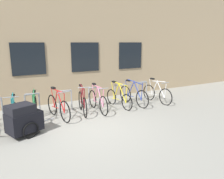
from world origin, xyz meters
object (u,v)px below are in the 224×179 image
at_px(bicycle_yellow, 119,98).
at_px(bicycle_maroon, 82,103).
at_px(bicycle_pink, 98,101).
at_px(bicycle_blue, 133,95).
at_px(bicycle_green, 35,109).
at_px(bike_trailer, 23,119).
at_px(bicycle_red, 58,107).
at_px(bicycle_teal, 14,114).
at_px(bicycle_white, 157,94).

bearing_deg(bicycle_yellow, bicycle_maroon, -179.07).
distance_m(bicycle_pink, bicycle_blue, 1.69).
relative_size(bicycle_green, bicycle_blue, 0.94).
xyz_separation_m(bicycle_yellow, bike_trailer, (-3.76, -1.10, 0.10)).
xyz_separation_m(bicycle_green, bicycle_maroon, (1.70, 0.01, 0.00)).
bearing_deg(bicycle_red, bicycle_teal, 177.53).
xyz_separation_m(bicycle_pink, bicycle_green, (-2.31, 0.05, 0.00)).
xyz_separation_m(bicycle_pink, bicycle_white, (2.82, -0.11, -0.01)).
height_order(bicycle_pink, bicycle_blue, bicycle_blue).
bearing_deg(bicycle_white, bicycle_blue, 170.92).
height_order(bicycle_blue, bicycle_maroon, same).
distance_m(bicycle_green, bicycle_teal, 0.65).
bearing_deg(bicycle_red, bike_trailer, -142.23).
relative_size(bicycle_green, bicycle_teal, 1.09).
bearing_deg(bicycle_green, bicycle_yellow, 0.62).
distance_m(bicycle_yellow, bicycle_red, 2.53).
distance_m(bicycle_green, bike_trailer, 1.16).
bearing_deg(bicycle_pink, bicycle_green, 178.73).
xyz_separation_m(bicycle_white, bicycle_red, (-4.36, 0.05, 0.01)).
bearing_deg(bicycle_green, bicycle_red, -8.29).
bearing_deg(bicycle_maroon, bike_trailer, -153.70).
distance_m(bicycle_green, bicycle_yellow, 3.29).
bearing_deg(bicycle_maroon, bicycle_blue, 0.30).
bearing_deg(bicycle_blue, bicycle_green, -179.69).
relative_size(bicycle_teal, bike_trailer, 1.09).
relative_size(bicycle_maroon, bicycle_red, 0.96).
relative_size(bicycle_green, bicycle_maroon, 1.02).
relative_size(bicycle_yellow, bicycle_white, 0.99).
xyz_separation_m(bicycle_pink, bicycle_red, (-1.54, -0.06, 0.01)).
xyz_separation_m(bicycle_green, bicycle_white, (5.12, -0.16, -0.01)).
bearing_deg(bicycle_teal, bicycle_yellow, 1.25).
bearing_deg(bicycle_blue, bicycle_maroon, -179.70).
bearing_deg(bike_trailer, bicycle_white, 9.20).
bearing_deg(bicycle_white, bike_trailer, -170.80).
bearing_deg(bicycle_red, bicycle_green, 171.71).
bearing_deg(bicycle_pink, bicycle_white, -2.17).
xyz_separation_m(bicycle_yellow, bicycle_white, (1.83, -0.19, 0.02)).
distance_m(bicycle_white, bicycle_red, 4.36).
bearing_deg(bicycle_teal, bicycle_green, 4.43).
bearing_deg(bicycle_red, bicycle_blue, 2.35).
bearing_deg(bicycle_maroon, bicycle_pink, -5.80).
height_order(bicycle_blue, bicycle_white, bicycle_blue).
bearing_deg(bicycle_teal, bike_trailer, -79.84).
bearing_deg(bicycle_pink, bicycle_maroon, 174.20).
xyz_separation_m(bicycle_blue, bike_trailer, (-4.46, -1.09, 0.07)).
height_order(bicycle_pink, bicycle_teal, bicycle_pink).
bearing_deg(bicycle_pink, bicycle_yellow, 5.03).
bearing_deg(bicycle_yellow, bicycle_pink, -174.97).
relative_size(bicycle_blue, bike_trailer, 1.26).
bearing_deg(bicycle_pink, bicycle_red, -177.78).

